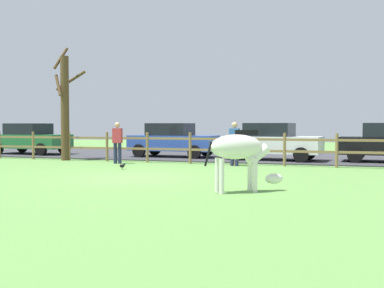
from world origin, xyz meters
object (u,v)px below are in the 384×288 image
Objects in this scene: zebra at (240,151)px; parked_car_blue at (173,140)px; visitor_left_of_tree at (234,142)px; visitor_right_of_tree at (117,141)px; bare_tree at (65,105)px; crow_on_grass at (122,166)px; parked_car_white at (272,141)px; parked_car_green at (30,138)px.

parked_car_blue reaches higher than zebra.
parked_car_blue is (-5.20, 9.61, -0.08)m from zebra.
visitor_left_of_tree and visitor_right_of_tree have the same top height.
bare_tree is 3.00× the size of visitor_right_of_tree.
zebra reaches higher than crow_on_grass.
visitor_left_of_tree is (-1.01, -2.74, 0.06)m from parked_car_white.
bare_tree is 1.20× the size of parked_car_green.
visitor_left_of_tree is (11.30, -2.91, 0.06)m from parked_car_green.
parked_car_blue is (-0.26, 5.67, 0.72)m from crow_on_grass.
parked_car_green is 11.67m from visitor_left_of_tree.
crow_on_grass is at bearing -58.83° from visitor_right_of_tree.
crow_on_grass is (-4.93, 3.94, -0.80)m from zebra.
visitor_left_of_tree is (7.58, -0.43, -1.47)m from bare_tree.
bare_tree reaches higher than crow_on_grass.
parked_car_white is 4.67m from parked_car_blue.
crow_on_grass is 0.05× the size of parked_car_white.
visitor_left_of_tree is at bearing -41.18° from parked_car_blue.
crow_on_grass is (4.21, -2.92, -2.25)m from bare_tree.
crow_on_grass is 4.26m from visitor_left_of_tree.
visitor_left_of_tree is (3.38, 2.49, 0.78)m from crow_on_grass.
visitor_right_of_tree reaches higher than parked_car_blue.
parked_car_blue is at bearing 2.02° from parked_car_green.
parked_car_green is at bearing 146.30° from bare_tree.
visitor_left_of_tree reaches higher than parked_car_blue.
crow_on_grass is at bearing 141.35° from zebra.
parked_car_white is 1.02× the size of parked_car_blue.
zebra is 1.01× the size of visitor_right_of_tree.
visitor_left_of_tree is at bearing 103.60° from zebra.
parked_car_white is 1.02× the size of parked_car_green.
bare_tree is 7.73m from visitor_left_of_tree.
visitor_right_of_tree is at bearing -150.87° from parked_car_white.
crow_on_grass is 2.55m from visitor_right_of_tree.
parked_car_white is 2.54× the size of visitor_right_of_tree.
parked_car_white is at bearing 15.00° from bare_tree.
visitor_left_of_tree is at bearing 5.05° from visitor_right_of_tree.
parked_car_green is 1.01× the size of parked_car_blue.
crow_on_grass is 9.62m from parked_car_green.
visitor_left_of_tree is at bearing -110.28° from parked_car_white.
zebra is at bearing -61.61° from parked_car_blue.
parked_car_white is at bearing 69.72° from visitor_left_of_tree.
visitor_right_of_tree is (-4.63, -0.41, 0.00)m from visitor_left_of_tree.
parked_car_green is 7.45m from visitor_right_of_tree.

